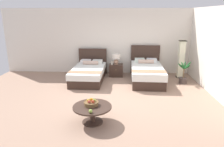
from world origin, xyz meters
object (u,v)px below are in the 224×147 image
object	(u,v)px
bed_near_corner	(147,73)
loose_apple	(91,111)
coffee_table	(92,110)
bed_near_window	(89,73)
table_lamp	(116,58)
vase	(112,63)
floor_lamp_corner	(181,59)
potted_palm	(183,76)
fruit_bowl	(91,103)
nightstand	(116,70)

from	to	relation	value
bed_near_corner	loose_apple	distance (m)	3.93
coffee_table	loose_apple	xyz separation A→B (m)	(0.01, -0.34, 0.14)
bed_near_window	table_lamp	bearing A→B (deg)	29.68
table_lamp	vase	world-z (taller)	table_lamp
coffee_table	floor_lamp_corner	world-z (taller)	floor_lamp_corner
potted_palm	fruit_bowl	bearing A→B (deg)	-135.05
bed_near_corner	table_lamp	bearing A→B (deg)	153.44
fruit_bowl	coffee_table	bearing A→B (deg)	-61.10
floor_lamp_corner	loose_apple	bearing A→B (deg)	-126.19
fruit_bowl	loose_apple	bearing A→B (deg)	-83.98
coffee_table	potted_palm	bearing A→B (deg)	45.72
potted_palm	loose_apple	bearing A→B (deg)	-131.05
fruit_bowl	potted_palm	xyz separation A→B (m)	(2.96, 2.95, -0.21)
vase	loose_apple	world-z (taller)	vase
floor_lamp_corner	potted_palm	size ratio (longest dim) A/B	1.81
fruit_bowl	floor_lamp_corner	distance (m)	4.80
fruit_bowl	bed_near_window	bearing A→B (deg)	99.70
vase	potted_palm	size ratio (longest dim) A/B	0.18
bed_near_window	vase	bearing A→B (deg)	31.37
bed_near_corner	fruit_bowl	size ratio (longest dim) A/B	6.45
loose_apple	bed_near_corner	bearing A→B (deg)	65.76
bed_near_window	table_lamp	size ratio (longest dim) A/B	5.19
vase	loose_apple	xyz separation A→B (m)	(-0.28, -4.11, -0.11)
fruit_bowl	potted_palm	distance (m)	4.19
loose_apple	potted_palm	distance (m)	4.45
bed_near_window	vase	world-z (taller)	bed_near_window
fruit_bowl	floor_lamp_corner	size ratio (longest dim) A/B	0.24
bed_near_corner	loose_apple	bearing A→B (deg)	-114.24
bed_near_corner	loose_apple	xyz separation A→B (m)	(-1.61, -3.59, 0.13)
bed_near_corner	fruit_bowl	distance (m)	3.60
table_lamp	fruit_bowl	bearing A→B (deg)	-97.28
fruit_bowl	potted_palm	size ratio (longest dim) A/B	0.43
floor_lamp_corner	coffee_table	bearing A→B (deg)	-128.74
table_lamp	coffee_table	bearing A→B (deg)	-96.76
fruit_bowl	bed_near_corner	bearing A→B (deg)	62.56
bed_near_corner	nightstand	xyz separation A→B (m)	(-1.17, 0.57, -0.08)
loose_apple	floor_lamp_corner	size ratio (longest dim) A/B	0.06
fruit_bowl	potted_palm	world-z (taller)	potted_palm
coffee_table	bed_near_window	bearing A→B (deg)	100.03
nightstand	vase	xyz separation A→B (m)	(-0.17, -0.04, 0.32)
nightstand	floor_lamp_corner	world-z (taller)	floor_lamp_corner
table_lamp	fruit_bowl	size ratio (longest dim) A/B	1.19
loose_apple	potted_palm	world-z (taller)	potted_palm
bed_near_corner	table_lamp	world-z (taller)	bed_near_corner
vase	fruit_bowl	world-z (taller)	vase
bed_near_window	loose_apple	world-z (taller)	bed_near_window
table_lamp	floor_lamp_corner	distance (m)	2.56
nightstand	floor_lamp_corner	size ratio (longest dim) A/B	0.37
bed_near_corner	nightstand	distance (m)	1.31
bed_near_corner	nightstand	world-z (taller)	bed_near_corner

